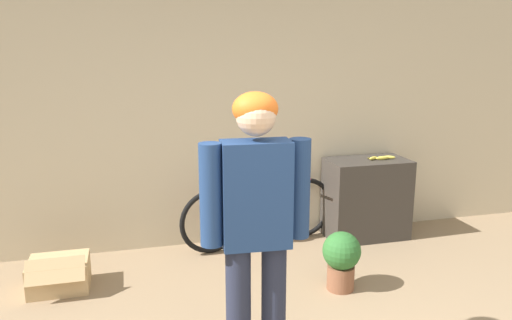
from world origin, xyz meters
name	(u,v)px	position (x,y,z in m)	size (l,w,h in m)	color
wall_back	(211,116)	(0.00, 3.01, 1.30)	(8.00, 0.07, 2.60)	beige
side_shelf	(366,198)	(1.57, 2.72, 0.42)	(0.83, 0.47, 0.83)	#38332D
person	(256,215)	(-0.11, 0.84, 1.02)	(0.65, 0.25, 1.73)	#23283D
bicycle	(260,212)	(0.44, 2.79, 0.34)	(1.66, 0.46, 0.71)	black
banana	(381,158)	(1.70, 2.70, 0.85)	(0.31, 0.09, 0.04)	#EAD64C
cardboard_box	(59,274)	(-1.42, 2.29, 0.13)	(0.47, 0.45, 0.33)	tan
potted_plant	(341,257)	(0.84, 1.70, 0.28)	(0.32, 0.32, 0.50)	brown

